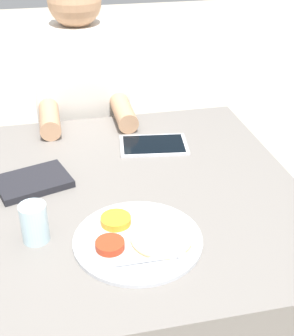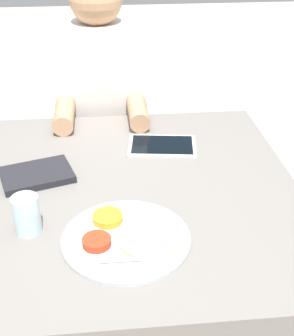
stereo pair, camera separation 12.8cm
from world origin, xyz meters
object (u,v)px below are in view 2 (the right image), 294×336
object	(u,v)px
tablet_device	(162,146)
thali_tray	(126,238)
drinking_glass	(27,215)
red_notebook	(37,175)
person_diner	(103,134)

from	to	relation	value
tablet_device	thali_tray	bearing A→B (deg)	-107.58
tablet_device	drinking_glass	distance (m)	0.55
red_notebook	tablet_device	xyz separation A→B (m)	(0.38, 0.15, -0.00)
red_notebook	drinking_glass	bearing A→B (deg)	-88.58
thali_tray	tablet_device	size ratio (longest dim) A/B	1.31
drinking_glass	person_diner	bearing A→B (deg)	77.11
thali_tray	person_diner	world-z (taller)	person_diner
thali_tray	drinking_glass	world-z (taller)	drinking_glass
thali_tray	drinking_glass	size ratio (longest dim) A/B	3.15
thali_tray	drinking_glass	distance (m)	0.24
person_diner	drinking_glass	xyz separation A→B (m)	(-0.19, -0.81, 0.19)
drinking_glass	thali_tray	bearing A→B (deg)	-14.34
person_diner	drinking_glass	size ratio (longest dim) A/B	12.24
person_diner	tablet_device	bearing A→B (deg)	-64.86
tablet_device	person_diner	size ratio (longest dim) A/B	0.20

